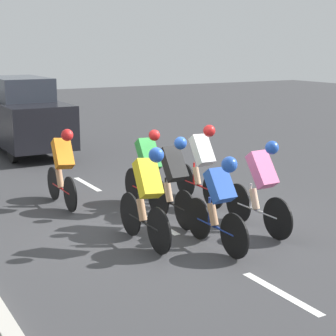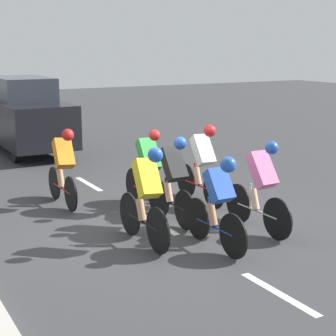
{
  "view_description": "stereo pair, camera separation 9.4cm",
  "coord_description": "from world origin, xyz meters",
  "px_view_note": "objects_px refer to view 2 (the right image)",
  "views": [
    {
      "loc": [
        4.4,
        7.9,
        2.99
      ],
      "look_at": [
        -0.22,
        -0.19,
        0.95
      ],
      "focal_mm": 60.0,
      "sensor_mm": 36.0,
      "label": 1
    },
    {
      "loc": [
        4.32,
        7.95,
        2.99
      ],
      "look_at": [
        -0.22,
        -0.19,
        0.95
      ],
      "focal_mm": 60.0,
      "sensor_mm": 36.0,
      "label": 2
    }
  ],
  "objects_px": {
    "cyclist_black": "(173,178)",
    "cyclist_white": "(202,162)",
    "support_car": "(25,115)",
    "cyclist_blue": "(218,200)",
    "cyclist_pink": "(261,184)",
    "cyclist_yellow": "(146,194)",
    "cyclist_orange": "(63,165)",
    "cyclist_green": "(148,169)"
  },
  "relations": [
    {
      "from": "cyclist_green",
      "to": "cyclist_white",
      "type": "relative_size",
      "value": 1.02
    },
    {
      "from": "support_car",
      "to": "cyclist_yellow",
      "type": "bearing_deg",
      "value": 86.59
    },
    {
      "from": "cyclist_pink",
      "to": "cyclist_green",
      "type": "bearing_deg",
      "value": -62.52
    },
    {
      "from": "cyclist_blue",
      "to": "support_car",
      "type": "relative_size",
      "value": 0.36
    },
    {
      "from": "cyclist_orange",
      "to": "cyclist_white",
      "type": "xyz_separation_m",
      "value": [
        -2.37,
        1.12,
        0.02
      ]
    },
    {
      "from": "support_car",
      "to": "cyclist_black",
      "type": "bearing_deg",
      "value": 92.74
    },
    {
      "from": "cyclist_blue",
      "to": "cyclist_white",
      "type": "distance_m",
      "value": 2.52
    },
    {
      "from": "cyclist_pink",
      "to": "cyclist_yellow",
      "type": "bearing_deg",
      "value": -10.33
    },
    {
      "from": "cyclist_blue",
      "to": "cyclist_white",
      "type": "bearing_deg",
      "value": -117.19
    },
    {
      "from": "cyclist_blue",
      "to": "cyclist_yellow",
      "type": "relative_size",
      "value": 0.98
    },
    {
      "from": "cyclist_green",
      "to": "cyclist_black",
      "type": "relative_size",
      "value": 1.04
    },
    {
      "from": "support_car",
      "to": "cyclist_white",
      "type": "bearing_deg",
      "value": 101.74
    },
    {
      "from": "cyclist_black",
      "to": "cyclist_yellow",
      "type": "distance_m",
      "value": 1.17
    },
    {
      "from": "cyclist_yellow",
      "to": "cyclist_white",
      "type": "bearing_deg",
      "value": -142.04
    },
    {
      "from": "cyclist_black",
      "to": "cyclist_green",
      "type": "bearing_deg",
      "value": -88.25
    },
    {
      "from": "cyclist_yellow",
      "to": "cyclist_white",
      "type": "xyz_separation_m",
      "value": [
        -1.98,
        -1.55,
        0.01
      ]
    },
    {
      "from": "cyclist_black",
      "to": "cyclist_orange",
      "type": "distance_m",
      "value": 2.3
    },
    {
      "from": "cyclist_orange",
      "to": "cyclist_yellow",
      "type": "height_order",
      "value": "cyclist_yellow"
    },
    {
      "from": "cyclist_orange",
      "to": "cyclist_pink",
      "type": "bearing_deg",
      "value": 127.02
    },
    {
      "from": "cyclist_green",
      "to": "cyclist_black",
      "type": "distance_m",
      "value": 0.87
    },
    {
      "from": "cyclist_pink",
      "to": "support_car",
      "type": "bearing_deg",
      "value": -81.26
    },
    {
      "from": "cyclist_green",
      "to": "support_car",
      "type": "height_order",
      "value": "support_car"
    },
    {
      "from": "cyclist_blue",
      "to": "cyclist_orange",
      "type": "bearing_deg",
      "value": -70.12
    },
    {
      "from": "cyclist_orange",
      "to": "support_car",
      "type": "bearing_deg",
      "value": -98.57
    },
    {
      "from": "cyclist_black",
      "to": "cyclist_white",
      "type": "bearing_deg",
      "value": -144.16
    },
    {
      "from": "cyclist_black",
      "to": "cyclist_yellow",
      "type": "height_order",
      "value": "cyclist_yellow"
    },
    {
      "from": "cyclist_yellow",
      "to": "support_car",
      "type": "height_order",
      "value": "support_car"
    },
    {
      "from": "cyclist_orange",
      "to": "cyclist_green",
      "type": "bearing_deg",
      "value": 140.16
    },
    {
      "from": "cyclist_pink",
      "to": "cyclist_blue",
      "type": "bearing_deg",
      "value": 18.17
    },
    {
      "from": "cyclist_pink",
      "to": "support_car",
      "type": "height_order",
      "value": "support_car"
    },
    {
      "from": "cyclist_blue",
      "to": "support_car",
      "type": "bearing_deg",
      "value": -88.04
    },
    {
      "from": "cyclist_blue",
      "to": "support_car",
      "type": "distance_m",
      "value": 9.32
    },
    {
      "from": "cyclist_blue",
      "to": "cyclist_yellow",
      "type": "xyz_separation_m",
      "value": [
        0.83,
        -0.69,
        0.04
      ]
    },
    {
      "from": "cyclist_black",
      "to": "cyclist_white",
      "type": "xyz_separation_m",
      "value": [
        -1.09,
        -0.79,
        0.02
      ]
    },
    {
      "from": "cyclist_black",
      "to": "cyclist_pink",
      "type": "relative_size",
      "value": 0.96
    },
    {
      "from": "cyclist_black",
      "to": "support_car",
      "type": "height_order",
      "value": "support_car"
    },
    {
      "from": "cyclist_green",
      "to": "cyclist_black",
      "type": "height_order",
      "value": "cyclist_green"
    },
    {
      "from": "cyclist_green",
      "to": "support_car",
      "type": "relative_size",
      "value": 0.38
    },
    {
      "from": "cyclist_green",
      "to": "cyclist_pink",
      "type": "distance_m",
      "value": 2.23
    },
    {
      "from": "cyclist_black",
      "to": "cyclist_blue",
      "type": "distance_m",
      "value": 1.45
    },
    {
      "from": "cyclist_pink",
      "to": "cyclist_yellow",
      "type": "relative_size",
      "value": 1.03
    },
    {
      "from": "cyclist_orange",
      "to": "cyclist_yellow",
      "type": "xyz_separation_m",
      "value": [
        -0.38,
        2.67,
        0.02
      ]
    }
  ]
}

